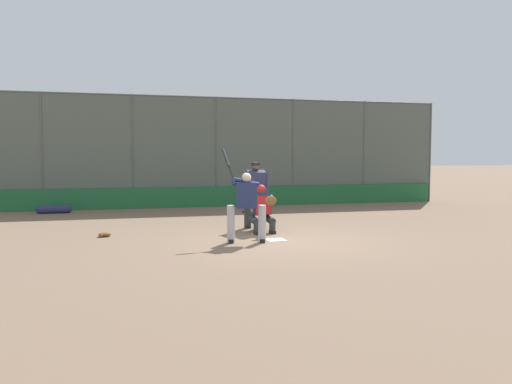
# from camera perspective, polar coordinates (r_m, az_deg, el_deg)

# --- Properties ---
(ground_plane) EXTENTS (160.00, 160.00, 0.00)m
(ground_plane) POSITION_cam_1_polar(r_m,az_deg,el_deg) (11.56, 2.28, -5.53)
(ground_plane) COLOR #7A604C
(home_plate_marker) EXTENTS (0.43, 0.43, 0.01)m
(home_plate_marker) POSITION_cam_1_polar(r_m,az_deg,el_deg) (11.56, 2.28, -5.50)
(home_plate_marker) COLOR white
(home_plate_marker) RESTS_ON ground_plane
(backstop_fence) EXTENTS (18.73, 0.08, 4.20)m
(backstop_fence) POSITION_cam_1_polar(r_m,az_deg,el_deg) (19.26, -4.61, 4.86)
(backstop_fence) COLOR #515651
(backstop_fence) RESTS_ON ground_plane
(padding_wall) EXTENTS (18.28, 0.18, 0.76)m
(padding_wall) POSITION_cam_1_polar(r_m,az_deg,el_deg) (19.22, -4.52, -0.53)
(padding_wall) COLOR #236638
(padding_wall) RESTS_ON ground_plane
(bleachers_beyond) EXTENTS (13.06, 3.05, 1.80)m
(bleachers_beyond) POSITION_cam_1_polar(r_m,az_deg,el_deg) (21.91, -11.22, 0.51)
(bleachers_beyond) COLOR slate
(bleachers_beyond) RESTS_ON ground_plane
(batter_at_plate) EXTENTS (0.92, 0.74, 2.12)m
(batter_at_plate) POSITION_cam_1_polar(r_m,az_deg,el_deg) (11.15, -1.14, -1.45)
(batter_at_plate) COLOR #B7B7BC
(batter_at_plate) RESTS_ON ground_plane
(catcher_behind_plate) EXTENTS (0.66, 0.77, 1.22)m
(catcher_behind_plate) POSITION_cam_1_polar(r_m,az_deg,el_deg) (12.54, 0.72, -1.85)
(catcher_behind_plate) COLOR #333333
(catcher_behind_plate) RESTS_ON ground_plane
(umpire_home) EXTENTS (0.72, 0.45, 1.77)m
(umpire_home) POSITION_cam_1_polar(r_m,az_deg,el_deg) (13.39, -0.06, -0.08)
(umpire_home) COLOR #333333
(umpire_home) RESTS_ON ground_plane
(spare_bat_near_backstop) EXTENTS (0.58, 0.67, 0.07)m
(spare_bat_near_backstop) POSITION_cam_1_polar(r_m,az_deg,el_deg) (17.34, -1.06, -2.18)
(spare_bat_near_backstop) COLOR black
(spare_bat_near_backstop) RESTS_ON ground_plane
(fielding_glove_on_dirt) EXTENTS (0.30, 0.23, 0.11)m
(fielding_glove_on_dirt) POSITION_cam_1_polar(r_m,az_deg,el_deg) (12.55, -16.97, -4.68)
(fielding_glove_on_dirt) COLOR brown
(fielding_glove_on_dirt) RESTS_ON ground_plane
(equipment_bag_dugout_side) EXTENTS (1.16, 0.27, 0.27)m
(equipment_bag_dugout_side) POSITION_cam_1_polar(r_m,az_deg,el_deg) (18.23, -22.12, -1.85)
(equipment_bag_dugout_side) COLOR navy
(equipment_bag_dugout_side) RESTS_ON ground_plane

